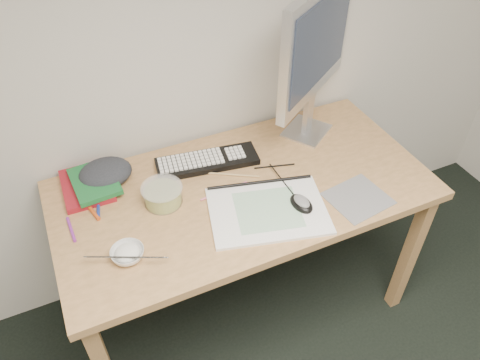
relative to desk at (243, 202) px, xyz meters
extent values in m
plane|color=beige|center=(-0.11, 0.37, 0.63)|extent=(3.60, 0.00, 3.60)
cube|color=tan|center=(0.65, -0.30, -0.31)|extent=(0.05, 0.05, 0.71)
cube|color=tan|center=(-0.65, 0.30, -0.31)|extent=(0.05, 0.05, 0.71)
cube|color=tan|center=(0.65, 0.30, -0.31)|extent=(0.05, 0.05, 0.71)
cube|color=tan|center=(0.00, 0.00, 0.06)|extent=(1.40, 0.70, 0.03)
cube|color=slate|center=(0.35, -0.23, 0.08)|extent=(0.23, 0.21, 0.00)
cube|color=white|center=(0.02, -0.15, 0.09)|extent=(0.47, 0.38, 0.01)
cube|color=black|center=(-0.07, 0.18, 0.09)|extent=(0.41, 0.18, 0.02)
cube|color=silver|center=(0.39, 0.21, 0.09)|extent=(0.24, 0.24, 0.01)
cube|color=silver|center=(0.39, 0.21, 0.17)|extent=(0.06, 0.05, 0.17)
cube|color=silver|center=(0.39, 0.21, 0.49)|extent=(0.46, 0.33, 0.43)
cube|color=black|center=(0.39, 0.21, 0.50)|extent=(0.40, 0.27, 0.34)
ellipsoid|color=black|center=(0.14, -0.18, 0.11)|extent=(0.08, 0.11, 0.04)
imported|color=white|center=(-0.48, -0.15, 0.10)|extent=(0.13, 0.13, 0.03)
cylinder|color=silver|center=(-0.48, -0.18, 0.12)|extent=(0.24, 0.12, 0.02)
cylinder|color=#EEF054|center=(-0.30, 0.05, 0.12)|extent=(0.16, 0.16, 0.07)
cube|color=maroon|center=(-0.53, 0.24, 0.09)|extent=(0.18, 0.23, 0.02)
cube|color=#18612C|center=(-0.50, 0.22, 0.11)|extent=(0.17, 0.22, 0.02)
ellipsoid|color=#282B31|center=(-0.46, 0.25, 0.12)|extent=(0.18, 0.16, 0.07)
cylinder|color=pink|center=(-0.08, 0.01, 0.09)|extent=(0.19, 0.03, 0.01)
cylinder|color=tan|center=(-0.01, 0.07, 0.09)|extent=(0.17, 0.11, 0.01)
cylinder|color=black|center=(0.16, 0.06, 0.09)|extent=(0.16, 0.05, 0.01)
cylinder|color=navy|center=(-0.51, 0.13, 0.09)|extent=(0.04, 0.13, 0.01)
cylinder|color=#D65119|center=(-0.55, 0.12, 0.09)|extent=(0.05, 0.14, 0.01)
cylinder|color=purple|center=(-0.62, 0.04, 0.09)|extent=(0.02, 0.12, 0.01)
camera|label=1|loc=(-0.54, -1.16, 1.28)|focal=35.00mm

